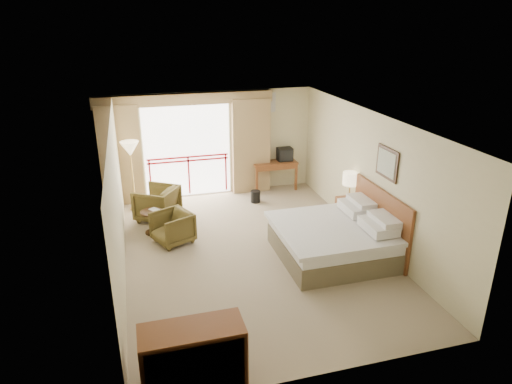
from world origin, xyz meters
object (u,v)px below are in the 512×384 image
object	(u,v)px
bed	(335,239)
tv	(285,154)
side_table	(152,218)
dresser	(193,357)
table_lamp	(350,179)
armchair_far	(158,219)
desk	(273,167)
nightstand	(349,213)
wastebasket	(255,196)
armchair_near	(174,242)
floor_lamp	(130,151)

from	to	relation	value
bed	tv	world-z (taller)	tv
side_table	dresser	size ratio (longest dim) A/B	0.39
table_lamp	tv	distance (m)	2.77
table_lamp	tv	world-z (taller)	table_lamp
bed	dresser	bearing A→B (deg)	-140.35
armchair_far	dresser	xyz separation A→B (m)	(0.07, -5.34, 0.44)
desk	tv	size ratio (longest dim) A/B	3.06
nightstand	table_lamp	distance (m)	0.80
wastebasket	armchair_near	bearing A→B (deg)	-143.70
bed	side_table	bearing A→B (deg)	149.31
table_lamp	floor_lamp	xyz separation A→B (m)	(-4.58, 2.29, 0.34)
floor_lamp	desk	bearing A→B (deg)	7.35
desk	dresser	distance (m)	7.30
nightstand	desk	bearing A→B (deg)	108.90
wastebasket	armchair_far	bearing A→B (deg)	-170.92
desk	tv	distance (m)	0.46
armchair_far	side_table	xyz separation A→B (m)	(-0.16, -0.71, 0.35)
desk	tv	xyz separation A→B (m)	(0.30, -0.06, 0.35)
armchair_far	side_table	size ratio (longest dim) A/B	1.69
desk	floor_lamp	world-z (taller)	floor_lamp
bed	dresser	xyz separation A→B (m)	(-3.16, -2.62, 0.06)
bed	side_table	xyz separation A→B (m)	(-3.39, 2.01, -0.02)
bed	nightstand	bearing A→B (deg)	52.86
bed	desk	world-z (taller)	bed
armchair_far	tv	bearing A→B (deg)	142.10
armchair_near	wastebasket	bearing A→B (deg)	101.64
desk	side_table	size ratio (longest dim) A/B	2.33
nightstand	side_table	distance (m)	4.34
armchair_near	dresser	world-z (taller)	dresser
wastebasket	floor_lamp	bearing A→B (deg)	172.87
bed	floor_lamp	world-z (taller)	floor_lamp
bed	armchair_near	world-z (taller)	bed
bed	armchair_near	distance (m)	3.36
floor_lamp	wastebasket	bearing A→B (deg)	-7.13
side_table	armchair_near	bearing A→B (deg)	-55.44
bed	nightstand	distance (m)	1.44
nightstand	tv	xyz separation A→B (m)	(-0.58, 2.76, 0.63)
tv	side_table	bearing A→B (deg)	-145.22
dresser	floor_lamp	bearing A→B (deg)	97.11
floor_lamp	tv	bearing A→B (deg)	5.98
nightstand	dresser	bearing A→B (deg)	-135.36
tv	wastebasket	bearing A→B (deg)	-135.27
nightstand	floor_lamp	bearing A→B (deg)	154.52
table_lamp	dresser	distance (m)	5.59
side_table	dresser	distance (m)	4.64
bed	armchair_near	size ratio (longest dim) A/B	2.87
bed	table_lamp	xyz separation A→B (m)	(0.87, 1.20, 0.75)
nightstand	desk	world-z (taller)	desk
nightstand	wastebasket	size ratio (longest dim) A/B	2.17
side_table	dresser	bearing A→B (deg)	-87.19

